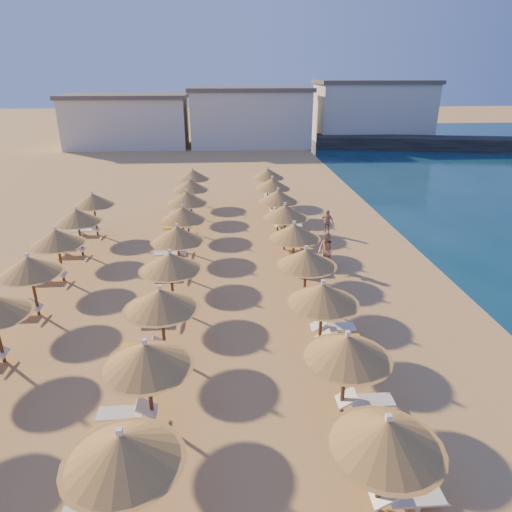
{
  "coord_description": "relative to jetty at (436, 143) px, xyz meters",
  "views": [
    {
      "loc": [
        -0.84,
        -15.74,
        9.44
      ],
      "look_at": [
        0.61,
        4.0,
        1.3
      ],
      "focal_mm": 32.0,
      "sensor_mm": 36.0,
      "label": 1
    }
  ],
  "objects": [
    {
      "name": "loungers",
      "position": [
        -27.88,
        -39.49,
        -0.41
      ],
      "size": [
        14.19,
        34.29,
        0.66
      ],
      "color": "silver",
      "rests_on": "ground"
    },
    {
      "name": "parasol_row_west",
      "position": [
        -29.14,
        -39.44,
        1.44
      ],
      "size": [
        2.62,
        35.43,
        2.75
      ],
      "color": "brown",
      "rests_on": "ground"
    },
    {
      "name": "parasol_row_east",
      "position": [
        -23.59,
        -39.44,
        1.44
      ],
      "size": [
        2.62,
        35.43,
        2.75
      ],
      "color": "brown",
      "rests_on": "ground"
    },
    {
      "name": "beachgoer_c",
      "position": [
        -20.64,
        -30.45,
        0.02
      ],
      "size": [
        0.95,
        0.84,
        1.54
      ],
      "primitive_type": "imported",
      "rotation": [
        0.0,
        0.0,
        -0.64
      ],
      "color": "tan",
      "rests_on": "ground"
    },
    {
      "name": "ground",
      "position": [
        -26.07,
        -40.87,
        -0.75
      ],
      "size": [
        220.0,
        220.0,
        0.0
      ],
      "primitive_type": "plane",
      "color": "tan",
      "rests_on": "ground"
    },
    {
      "name": "parasol_row_inland",
      "position": [
        -34.68,
        -39.44,
        1.44
      ],
      "size": [
        2.62,
        22.3,
        2.75
      ],
      "color": "brown",
      "rests_on": "ground"
    },
    {
      "name": "jetty",
      "position": [
        0.0,
        0.0,
        0.0
      ],
      "size": [
        30.22,
        9.59,
        1.5
      ],
      "primitive_type": "cube",
      "rotation": [
        0.0,
        0.0,
        -0.19
      ],
      "color": "black",
      "rests_on": "ground"
    },
    {
      "name": "hotel_blocks",
      "position": [
        -21.67,
        5.8,
        2.95
      ],
      "size": [
        48.2,
        10.53,
        8.1
      ],
      "color": "beige",
      "rests_on": "ground"
    },
    {
      "name": "beachgoer_b",
      "position": [
        -21.84,
        -35.58,
        0.2
      ],
      "size": [
        1.04,
        1.14,
        1.9
      ],
      "primitive_type": "imported",
      "rotation": [
        0.0,
        0.0,
        -1.13
      ],
      "color": "tan",
      "rests_on": "ground"
    }
  ]
}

